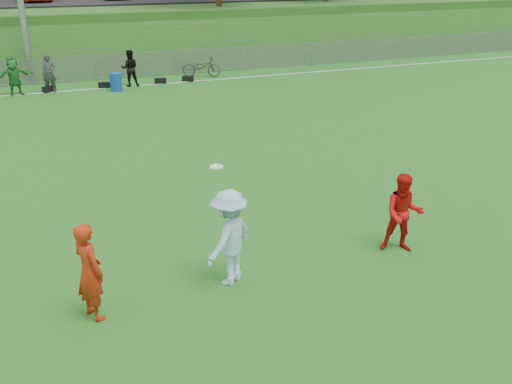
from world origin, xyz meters
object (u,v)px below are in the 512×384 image
player_blue (229,238)px  bicycle (201,67)px  frisbee (216,167)px  player_red_left (89,272)px  player_red_center (403,213)px  recycling_bin (116,82)px

player_blue → bicycle: (5.36, 19.49, -0.41)m
player_blue → frisbee: player_blue is taller
player_red_left → frisbee: size_ratio=5.78×
player_red_center → bicycle: 19.70m
frisbee → bicycle: frisbee is taller
player_blue → recycling_bin: size_ratio=2.29×
bicycle → recycling_bin: bearing=136.1°
player_red_center → bicycle: player_red_center is taller
recycling_bin → bicycle: (4.62, 1.80, 0.11)m
player_red_center → bicycle: bearing=113.3°
bicycle → player_blue: bearing=-170.6°
player_red_left → player_red_center: player_red_left is taller
player_blue → player_red_center: bearing=141.3°
bicycle → frisbee: bearing=-170.9°
player_red_left → recycling_bin: (3.25, 17.89, -0.46)m
recycling_bin → bicycle: bicycle is taller
player_blue → frisbee: 2.46m
player_red_left → player_blue: (2.51, 0.19, 0.05)m
player_blue → player_red_left: bearing=-32.2°
frisbee → recycling_bin: (0.20, 15.34, -1.04)m
frisbee → bicycle: (4.82, 17.14, -0.93)m
recycling_bin → player_blue: bearing=-92.4°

